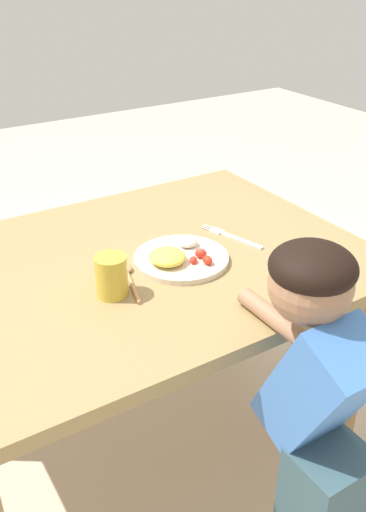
% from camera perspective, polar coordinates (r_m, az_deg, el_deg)
% --- Properties ---
extents(ground_plane, '(8.00, 8.00, 0.00)m').
position_cam_1_polar(ground_plane, '(1.95, -4.37, -19.23)').
color(ground_plane, beige).
extents(dining_table, '(1.27, 0.90, 0.72)m').
position_cam_1_polar(dining_table, '(1.56, -5.19, -4.38)').
color(dining_table, '#93794B').
rests_on(dining_table, ground_plane).
extents(plate, '(0.26, 0.26, 0.05)m').
position_cam_1_polar(plate, '(1.48, -0.40, -0.14)').
color(plate, beige).
rests_on(plate, dining_table).
extents(fork, '(0.08, 0.21, 0.01)m').
position_cam_1_polar(fork, '(1.62, 5.07, 1.99)').
color(fork, silver).
rests_on(fork, dining_table).
extents(spoon, '(0.07, 0.19, 0.02)m').
position_cam_1_polar(spoon, '(1.43, -5.68, -1.96)').
color(spoon, tan).
rests_on(spoon, dining_table).
extents(drinking_cup, '(0.08, 0.08, 0.10)m').
position_cam_1_polar(drinking_cup, '(1.34, -7.39, -2.06)').
color(drinking_cup, gold).
rests_on(drinking_cup, dining_table).
extents(person, '(0.18, 0.40, 0.96)m').
position_cam_1_polar(person, '(1.29, 13.64, -16.86)').
color(person, '#34505A').
rests_on(person, ground_plane).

